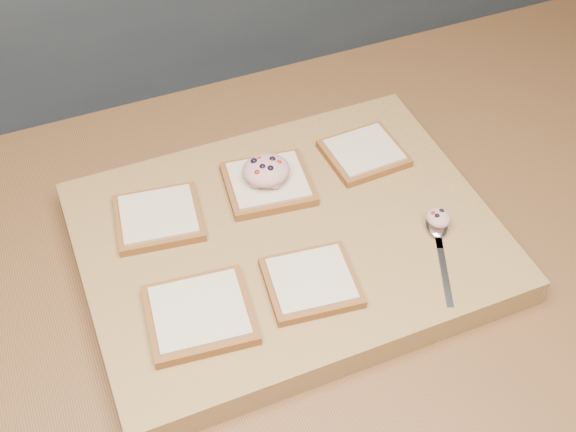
% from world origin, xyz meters
% --- Properties ---
extents(island_counter, '(2.00, 0.80, 0.90)m').
position_xyz_m(island_counter, '(0.00, 0.00, 0.45)').
color(island_counter, slate).
rests_on(island_counter, ground).
extents(back_counter, '(3.60, 0.62, 0.94)m').
position_xyz_m(back_counter, '(0.00, 1.43, 0.47)').
color(back_counter, slate).
rests_on(back_counter, ground).
extents(cutting_board, '(0.55, 0.42, 0.04)m').
position_xyz_m(cutting_board, '(0.04, -0.00, 0.92)').
color(cutting_board, '#A78047').
rests_on(cutting_board, island_counter).
extents(bread_far_left, '(0.13, 0.12, 0.02)m').
position_xyz_m(bread_far_left, '(-0.11, 0.08, 0.95)').
color(bread_far_left, brown).
rests_on(bread_far_left, cutting_board).
extents(bread_far_center, '(0.13, 0.12, 0.02)m').
position_xyz_m(bread_far_center, '(0.05, 0.08, 0.95)').
color(bread_far_center, brown).
rests_on(bread_far_center, cutting_board).
extents(bread_far_right, '(0.11, 0.10, 0.02)m').
position_xyz_m(bread_far_right, '(0.20, 0.09, 0.95)').
color(bread_far_right, brown).
rests_on(bread_far_right, cutting_board).
extents(bread_near_left, '(0.14, 0.13, 0.02)m').
position_xyz_m(bread_near_left, '(-0.11, -0.09, 0.95)').
color(bread_near_left, brown).
rests_on(bread_near_left, cutting_board).
extents(bread_near_center, '(0.12, 0.12, 0.02)m').
position_xyz_m(bread_near_center, '(0.04, -0.10, 0.95)').
color(bread_near_center, brown).
rests_on(bread_near_center, cutting_board).
extents(tuna_salad_dollop, '(0.07, 0.06, 0.03)m').
position_xyz_m(tuna_salad_dollop, '(0.05, 0.09, 0.98)').
color(tuna_salad_dollop, tan).
rests_on(tuna_salad_dollop, bread_far_center).
extents(spoon, '(0.08, 0.15, 0.01)m').
position_xyz_m(spoon, '(0.23, -0.08, 0.95)').
color(spoon, silver).
rests_on(spoon, cutting_board).
extents(spoon_salad, '(0.03, 0.04, 0.02)m').
position_xyz_m(spoon_salad, '(0.23, -0.07, 0.96)').
color(spoon_salad, tan).
rests_on(spoon_salad, spoon).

